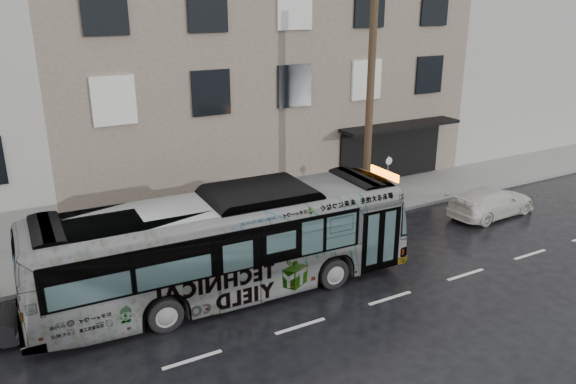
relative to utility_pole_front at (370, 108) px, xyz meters
name	(u,v)px	position (x,y,z in m)	size (l,w,h in m)	color
ground	(261,288)	(-6.50, -3.30, -4.65)	(120.00, 120.00, 0.00)	black
sidewalk	(205,233)	(-6.50, 1.60, -4.58)	(90.00, 3.60, 0.15)	gray
building_taupe	(236,65)	(-1.50, 9.40, 0.85)	(20.00, 12.00, 11.00)	gray
building_filler	(497,41)	(17.50, 9.40, 1.35)	(18.00, 12.00, 12.00)	#AAA8A1
utility_pole_front	(370,108)	(0.00, 0.00, 0.00)	(0.30, 0.30, 9.00)	#4F3C27
sign_post	(387,183)	(1.10, 0.00, -3.30)	(0.06, 0.06, 2.40)	slate
bus	(226,245)	(-7.55, -3.05, -3.00)	(2.77, 11.84, 3.30)	#B2B2B2
white_sedan	(491,202)	(4.87, -2.34, -4.04)	(1.72, 4.23, 1.23)	silver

